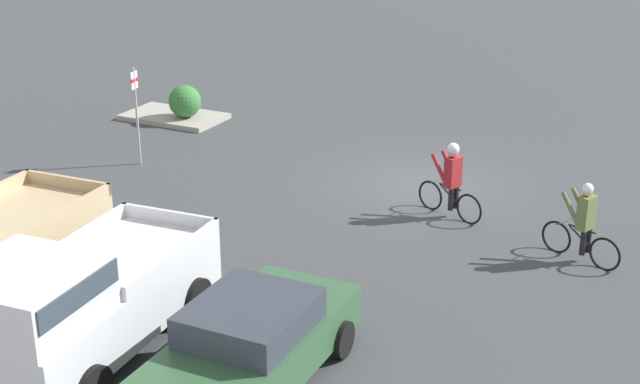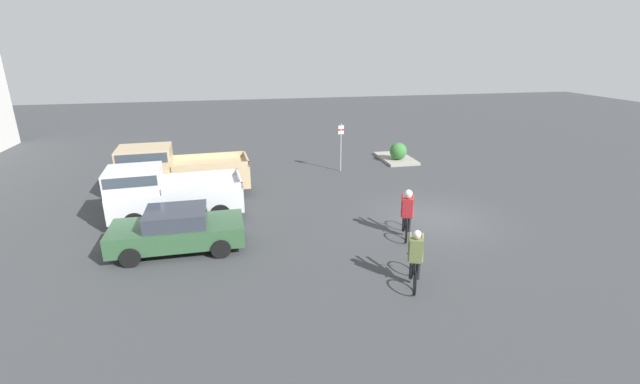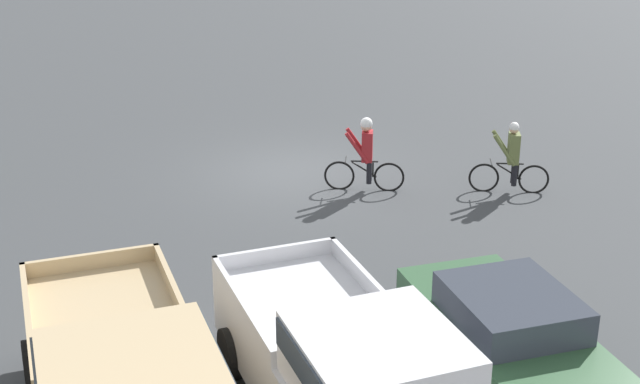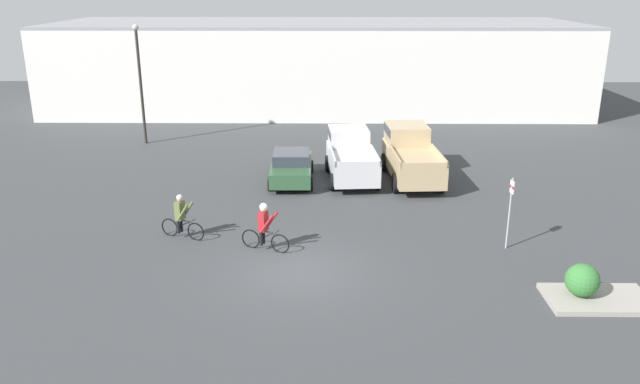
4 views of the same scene
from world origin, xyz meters
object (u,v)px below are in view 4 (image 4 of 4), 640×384
Objects in this scene: cyclist_0 at (264,226)px; lamppost at (140,75)px; pickup_truck_0 at (351,155)px; pickup_truck_1 at (410,153)px; fire_lane_sign at (510,207)px; shrub at (582,280)px; cyclist_1 at (181,217)px; sedan_0 at (292,167)px.

lamppost reaches higher than cyclist_0.
pickup_truck_0 is 0.90× the size of pickup_truck_1.
cyclist_0 is at bearing -178.24° from fire_lane_sign.
lamppost is (-8.33, 14.99, 3.01)m from cyclist_0.
cyclist_1 is at bearing 160.37° from shrub.
pickup_truck_1 is 2.17× the size of fire_lane_sign.
shrub is (9.09, -11.33, -0.08)m from sedan_0.
sedan_0 is 0.85× the size of pickup_truck_0.
pickup_truck_1 is at bearing 54.45° from cyclist_0.
pickup_truck_0 is at bearing 117.77° from shrub.
cyclist_1 is (-3.60, -6.80, 0.11)m from sedan_0.
sedan_0 is at bearing 86.38° from cyclist_0.
fire_lane_sign is 0.39× the size of lamppost.
cyclist_0 is 3.28m from cyclist_1.
sedan_0 is at bearing -173.46° from pickup_truck_1.
pickup_truck_0 is 5.12× the size of shrub.
sedan_0 is 2.88m from pickup_truck_0.
pickup_truck_1 is 3.19× the size of cyclist_0.
pickup_truck_0 is 2.87× the size of cyclist_0.
fire_lane_sign is at bearing -73.96° from pickup_truck_1.
pickup_truck_1 is 8.57m from fire_lane_sign.
cyclist_0 is 8.46m from fire_lane_sign.
sedan_0 is 11.02m from fire_lane_sign.
lamppost reaches higher than fire_lane_sign.
pickup_truck_1 is (2.80, -0.04, 0.09)m from pickup_truck_0.
sedan_0 is 14.53m from shrub.
pickup_truck_0 is 2.95× the size of cyclist_1.
fire_lane_sign is at bearing -57.98° from pickup_truck_0.
shrub is (1.15, -3.74, -0.91)m from fire_lane_sign.
fire_lane_sign is (8.44, 0.26, 0.65)m from cyclist_0.
shrub is at bearing -62.23° from pickup_truck_0.
lamppost is at bearing 150.86° from pickup_truck_0.
fire_lane_sign is at bearing -41.31° from lamppost.
cyclist_1 reaches higher than shrub.
cyclist_0 is 0.68× the size of fire_lane_sign.
sedan_0 is 2.45× the size of cyclist_0.
cyclist_1 is at bearing 176.09° from fire_lane_sign.
pickup_truck_0 is 2.80m from pickup_truck_1.
cyclist_0 is 1.03× the size of cyclist_1.
fire_lane_sign is at bearing 1.76° from cyclist_0.
cyclist_0 is 10.20m from shrub.
cyclist_0 is (-0.50, -7.85, 0.18)m from sedan_0.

